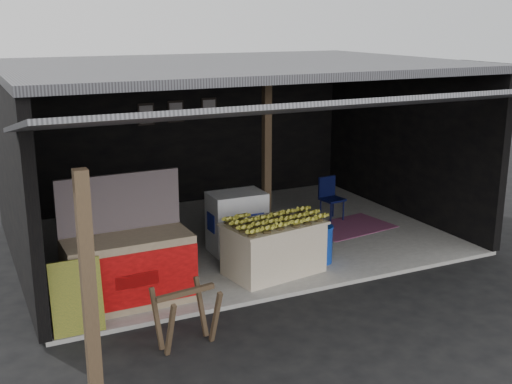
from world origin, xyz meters
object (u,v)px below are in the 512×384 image
banana_table (274,248)px  white_crate (237,222)px  plastic_chair (330,195)px  sawhorse (186,311)px  neighbor_stall (129,267)px  water_barrel (320,245)px

banana_table → white_crate: white_crate is taller
white_crate → plastic_chair: white_crate is taller
white_crate → sawhorse: white_crate is taller
neighbor_stall → water_barrel: bearing=2.4°
banana_table → plastic_chair: (2.14, 1.90, 0.08)m
sawhorse → water_barrel: sawhorse is taller
white_crate → plastic_chair: 2.40m
white_crate → neighbor_stall: neighbor_stall is taller
neighbor_stall → water_barrel: size_ratio=3.03×
white_crate → neighbor_stall: bearing=-149.6°
neighbor_stall → banana_table: bearing=1.8°
white_crate → plastic_chair: size_ratio=1.21×
banana_table → sawhorse: bearing=-151.2°
neighbor_stall → plastic_chair: size_ratio=2.10×
banana_table → plastic_chair: bearing=32.7°
banana_table → plastic_chair: plastic_chair is taller
banana_table → water_barrel: banana_table is taller
neighbor_stall → water_barrel: 3.03m
banana_table → neighbor_stall: neighbor_stall is taller
banana_table → white_crate: size_ratio=1.58×
water_barrel → neighbor_stall: bearing=-176.6°
banana_table → white_crate: bearing=86.8°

